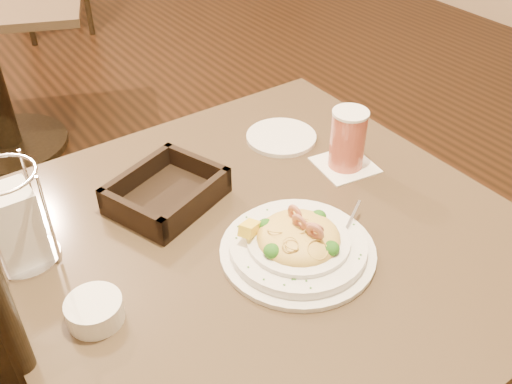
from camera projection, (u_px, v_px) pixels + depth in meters
main_table at (262, 315)px, 1.18m from camera, size 0.90×0.90×0.73m
pasta_bowl at (298, 243)px, 0.98m from camera, size 0.30×0.27×0.09m
drink_glass at (348, 140)px, 1.17m from camera, size 0.13×0.13×0.13m
bread_basket at (167, 194)px, 1.10m from camera, size 0.24×0.22×0.06m
napkin_caddy at (16, 224)px, 0.94m from camera, size 0.11×0.11×0.18m
side_plate at (281, 137)px, 1.29m from camera, size 0.19×0.19×0.01m
butter_ramekin at (95, 311)px, 0.87m from camera, size 0.11×0.11×0.04m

